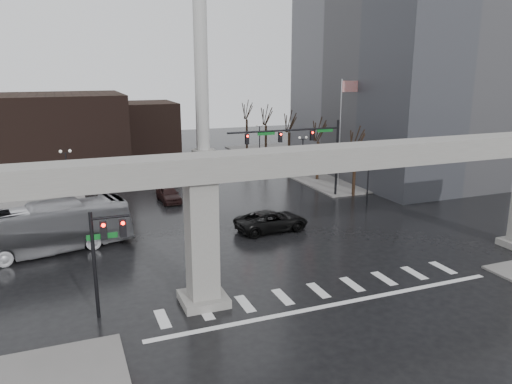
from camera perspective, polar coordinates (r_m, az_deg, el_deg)
ground at (r=32.17m, az=6.28°, el=-10.40°), size 160.00×160.00×0.00m
sidewalk_ne at (r=74.71m, az=11.11°, el=3.70°), size 28.00×36.00×0.15m
elevated_guideway at (r=30.58m, az=8.72°, el=1.83°), size 48.00×2.60×8.70m
office_tower at (r=67.03m, az=18.43°, el=20.08°), size 22.00×26.00×42.00m
building_far_left at (r=68.25m, az=-21.65°, el=6.18°), size 16.00×14.00×10.00m
building_far_mid at (r=79.20m, az=-12.91°, el=7.07°), size 10.00×10.00×8.00m
smokestack at (r=74.46m, az=-6.29°, el=14.12°), size 3.60×3.60×30.00m
signal_mast_arm at (r=50.65m, az=5.57°, el=5.60°), size 12.12×0.43×8.00m
signal_left_pole at (r=27.88m, az=-17.01°, el=-5.88°), size 2.30×0.30×6.00m
flagpole_assembly at (r=56.27m, az=9.89°, el=8.06°), size 2.06×0.12×12.00m
lamp_right_0 at (r=49.28m, az=12.73°, el=2.29°), size 1.22×0.32×5.11m
lamp_right_1 at (r=61.14m, az=5.36°, el=4.85°), size 1.22×0.32×5.11m
lamp_right_2 at (r=73.74m, az=0.41°, el=6.51°), size 1.22×0.32×5.11m
lamp_left_0 at (r=40.95m, az=-20.37°, el=-0.66°), size 1.22×0.32×5.11m
lamp_left_1 at (r=54.64m, az=-20.83°, el=2.86°), size 1.22×0.32×5.11m
lamp_left_2 at (r=68.46m, az=-21.12°, el=4.96°), size 1.22×0.32×5.11m
tree_right_0 at (r=53.25m, az=11.19°, el=2.49°), size 1.09×1.58×7.50m
tree_right_1 at (r=59.99m, az=7.08°, el=4.02°), size 1.09×1.61×7.67m
tree_right_2 at (r=67.00m, az=3.81°, el=5.21°), size 1.10×1.63×7.85m
tree_right_3 at (r=74.22m, az=1.15°, el=6.17°), size 1.11×1.66×8.02m
tree_right_4 at (r=81.58m, az=-1.04°, el=6.94°), size 1.12×1.69×8.19m
pickup_truck at (r=41.53m, az=1.81°, el=-3.30°), size 6.35×3.25×1.72m
city_bus at (r=39.51m, az=-23.62°, el=-3.97°), size 13.51×5.63×3.66m
far_car at (r=51.11m, az=-9.95°, el=-0.23°), size 2.06×4.73×1.59m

